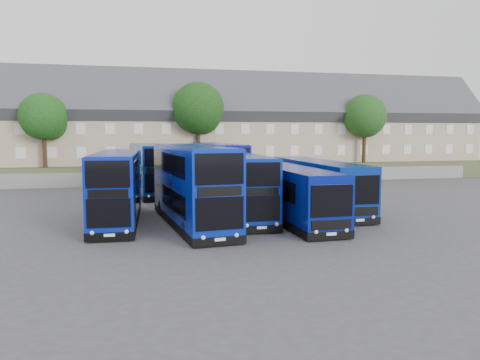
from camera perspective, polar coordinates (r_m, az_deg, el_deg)
The scene contains 15 objects.
ground at distance 27.56m, azimuth -1.65°, elevation -5.93°, with size 120.00×120.00×0.00m, color #424247.
retaining_wall at distance 50.96m, azimuth -7.05°, elevation 0.29°, with size 70.00×0.40×1.50m, color slate.
earth_bank at distance 60.86m, azimuth -8.07°, elevation 1.41°, with size 80.00×20.00×2.00m, color #44512D.
terrace_row at distance 57.59m, azimuth -1.79°, elevation 6.79°, with size 66.00×10.40×11.20m.
dd_front_left at distance 29.92m, azimuth -14.77°, elevation -1.04°, with size 3.06×11.07×4.35m.
dd_front_mid at distance 28.40m, azimuth -5.89°, elevation -0.81°, with size 3.94×12.22×4.78m.
dd_front_right at distance 30.55m, azimuth 0.17°, elevation -0.91°, with size 2.53×10.46×4.14m.
dd_rear_left at distance 43.46m, azimuth -10.94°, elevation 1.23°, with size 3.61×11.52×4.51m.
dd_rear_right at distance 41.59m, azimuth -2.78°, elevation 1.18°, with size 3.41×11.71×4.60m.
coach_east_a at distance 30.12m, azimuth 6.11°, elevation -1.72°, with size 2.81×12.53×3.41m.
coach_east_b at distance 34.48m, azimuth 9.48°, elevation -0.70°, with size 2.77×13.04×3.56m.
tree_west at distance 52.25m, azimuth -22.68°, elevation 6.95°, with size 4.80×4.80×7.65m.
tree_mid at distance 52.64m, azimuth -4.99°, elevation 8.46°, with size 5.76×5.76×9.18m.
tree_east at distance 58.46m, azimuth 15.05°, elevation 7.36°, with size 5.12×5.12×8.16m.
tree_far at distance 67.49m, azimuth 16.76°, elevation 7.36°, with size 5.44×5.44×8.67m.
Camera 1 is at (-5.37, -26.44, 5.60)m, focal length 35.00 mm.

